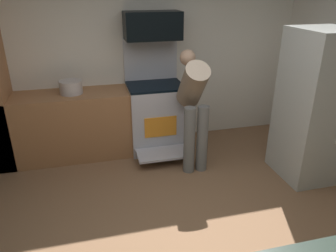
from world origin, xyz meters
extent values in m
cube|color=brown|center=(0.00, 0.00, -0.01)|extent=(5.20, 4.80, 0.02)
cube|color=silver|center=(0.00, 2.34, 1.30)|extent=(5.20, 0.12, 2.60)
cube|color=#9F6942|center=(-0.90, 1.98, 0.45)|extent=(2.40, 0.60, 0.90)
cube|color=silver|center=(0.28, 1.96, 0.46)|extent=(0.76, 0.64, 0.92)
cube|color=black|center=(0.28, 1.96, 0.94)|extent=(0.76, 0.64, 0.03)
cube|color=silver|center=(0.28, 2.25, 1.24)|extent=(0.76, 0.06, 0.59)
cube|color=orange|center=(0.28, 1.63, 0.45)|extent=(0.44, 0.01, 0.28)
cube|color=silver|center=(0.28, 1.45, 0.14)|extent=(0.72, 0.37, 0.03)
cube|color=black|center=(0.28, 2.06, 1.72)|extent=(0.74, 0.38, 0.36)
cube|color=#B8BBB6|center=(2.03, 0.77, 0.89)|extent=(0.84, 0.72, 1.78)
cylinder|color=slate|center=(0.54, 1.17, 0.43)|extent=(0.14, 0.14, 0.87)
cylinder|color=slate|center=(0.71, 1.17, 0.43)|extent=(0.14, 0.14, 0.87)
cylinder|color=gray|center=(0.62, 1.36, 1.09)|extent=(0.30, 0.60, 0.64)
sphere|color=tan|center=(0.62, 1.59, 1.37)|extent=(0.20, 0.20, 0.20)
cylinder|color=beige|center=(-0.83, 1.98, 0.99)|extent=(0.29, 0.29, 0.17)
camera|label=1|loc=(-0.60, -2.25, 2.19)|focal=34.53mm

